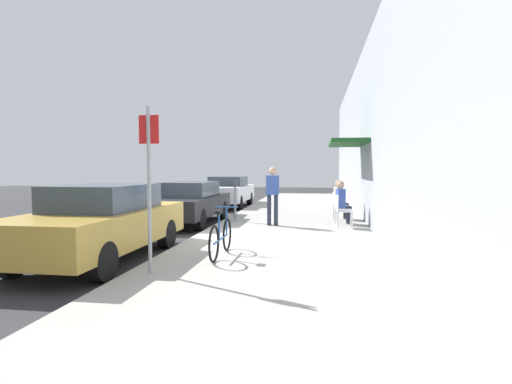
# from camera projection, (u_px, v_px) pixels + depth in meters

# --- Properties ---
(ground_plane) EXTENTS (60.00, 60.00, 0.00)m
(ground_plane) POSITION_uv_depth(u_px,v_px,m) (196.00, 239.00, 10.11)
(ground_plane) COLOR #2D2D30
(sidewalk_slab) EXTENTS (4.50, 32.00, 0.12)m
(sidewalk_slab) POSITION_uv_depth(u_px,v_px,m) (291.00, 227.00, 11.75)
(sidewalk_slab) COLOR #9E9B93
(sidewalk_slab) RESTS_ON ground_plane
(building_facade) EXTENTS (1.40, 32.00, 5.81)m
(building_facade) POSITION_uv_depth(u_px,v_px,m) (377.00, 128.00, 11.25)
(building_facade) COLOR #999EA8
(building_facade) RESTS_ON ground_plane
(parked_car_0) EXTENTS (1.80, 4.40, 1.46)m
(parked_car_0) POSITION_uv_depth(u_px,v_px,m) (101.00, 222.00, 7.71)
(parked_car_0) COLOR #A58433
(parked_car_0) RESTS_ON ground_plane
(parked_car_1) EXTENTS (1.80, 4.40, 1.35)m
(parked_car_1) POSITION_uv_depth(u_px,v_px,m) (188.00, 202.00, 12.96)
(parked_car_1) COLOR black
(parked_car_1) RESTS_ON ground_plane
(parked_car_2) EXTENTS (1.80, 4.40, 1.42)m
(parked_car_2) POSITION_uv_depth(u_px,v_px,m) (228.00, 191.00, 18.81)
(parked_car_2) COLOR silver
(parked_car_2) RESTS_ON ground_plane
(parking_meter) EXTENTS (0.12, 0.10, 1.32)m
(parking_meter) POSITION_uv_depth(u_px,v_px,m) (235.00, 197.00, 12.66)
(parking_meter) COLOR slate
(parking_meter) RESTS_ON sidewalk_slab
(street_sign) EXTENTS (0.32, 0.06, 2.60)m
(street_sign) POSITION_uv_depth(u_px,v_px,m) (149.00, 177.00, 6.25)
(street_sign) COLOR gray
(street_sign) RESTS_ON sidewalk_slab
(bicycle_0) EXTENTS (0.46, 1.71, 0.90)m
(bicycle_0) POSITION_uv_depth(u_px,v_px,m) (221.00, 237.00, 7.54)
(bicycle_0) COLOR black
(bicycle_0) RESTS_ON sidewalk_slab
(cafe_chair_0) EXTENTS (0.45, 0.45, 0.87)m
(cafe_chair_0) POSITION_uv_depth(u_px,v_px,m) (342.00, 210.00, 11.27)
(cafe_chair_0) COLOR silver
(cafe_chair_0) RESTS_ON sidewalk_slab
(cafe_chair_1) EXTENTS (0.52, 0.52, 0.87)m
(cafe_chair_1) POSITION_uv_depth(u_px,v_px,m) (340.00, 207.00, 12.02)
(cafe_chair_1) COLOR silver
(cafe_chair_1) RESTS_ON sidewalk_slab
(seated_patron_1) EXTENTS (0.48, 0.43, 1.29)m
(seated_patron_1) POSITION_uv_depth(u_px,v_px,m) (342.00, 201.00, 12.01)
(seated_patron_1) COLOR #232838
(seated_patron_1) RESTS_ON sidewalk_slab
(cafe_chair_2) EXTENTS (0.53, 0.53, 0.87)m
(cafe_chair_2) POSITION_uv_depth(u_px,v_px,m) (338.00, 204.00, 13.19)
(cafe_chair_2) COLOR silver
(cafe_chair_2) RESTS_ON sidewalk_slab
(seated_patron_2) EXTENTS (0.49, 0.44, 1.29)m
(seated_patron_2) POSITION_uv_depth(u_px,v_px,m) (340.00, 198.00, 13.19)
(seated_patron_2) COLOR #232838
(seated_patron_2) RESTS_ON sidewalk_slab
(pedestrian_standing) EXTENTS (0.36, 0.22, 1.70)m
(pedestrian_standing) POSITION_uv_depth(u_px,v_px,m) (273.00, 191.00, 11.67)
(pedestrian_standing) COLOR #232838
(pedestrian_standing) RESTS_ON sidewalk_slab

